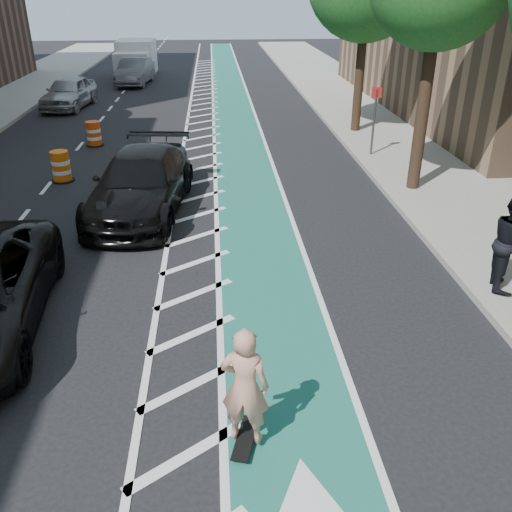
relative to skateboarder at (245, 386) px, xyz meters
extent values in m
plane|color=black|center=(-2.30, 1.22, -0.99)|extent=(120.00, 120.00, 0.00)
cube|color=#1A5D55|center=(0.70, 11.22, -0.98)|extent=(2.00, 90.00, 0.01)
cube|color=silver|center=(-0.80, 11.22, -0.98)|extent=(1.40, 90.00, 0.01)
cube|color=gray|center=(7.20, 11.22, -0.91)|extent=(5.00, 90.00, 0.15)
cube|color=gray|center=(4.75, 11.22, -0.91)|extent=(0.12, 90.00, 0.16)
cylinder|color=#382619|center=(5.60, 9.22, 1.21)|extent=(0.36, 0.36, 4.40)
cylinder|color=#382619|center=(5.60, 17.22, 1.21)|extent=(0.36, 0.36, 4.40)
cylinder|color=#4C4C4C|center=(5.30, 13.22, 0.21)|extent=(0.08, 0.08, 2.40)
cube|color=red|center=(5.30, 13.22, 1.31)|extent=(0.35, 0.02, 0.35)
cube|color=black|center=(0.00, 0.00, -0.89)|extent=(0.44, 0.85, 0.03)
cylinder|color=black|center=(-0.01, 0.29, -0.95)|extent=(0.05, 0.07, 0.06)
cylinder|color=black|center=(0.15, 0.24, -0.95)|extent=(0.05, 0.07, 0.06)
cylinder|color=black|center=(-0.15, -0.24, -0.95)|extent=(0.05, 0.07, 0.06)
cylinder|color=black|center=(0.01, -0.29, -0.95)|extent=(0.05, 0.07, 0.06)
imported|color=tan|center=(0.00, 0.00, 0.00)|extent=(0.73, 0.58, 1.75)
imported|color=black|center=(-2.30, 8.72, -0.19)|extent=(2.88, 5.74, 1.60)
imported|color=#A9A9AE|center=(-7.50, 23.15, -0.22)|extent=(2.37, 4.68, 1.53)
imported|color=slate|center=(-5.10, 30.28, -0.22)|extent=(2.09, 4.82, 1.54)
imported|color=black|center=(5.40, 3.63, 0.14)|extent=(1.00, 1.14, 1.96)
cube|color=silver|center=(-5.50, 35.08, 0.12)|extent=(2.45, 3.55, 2.21)
cube|color=silver|center=(-5.51, 32.42, -0.16)|extent=(2.22, 1.78, 1.66)
cylinder|color=black|center=(-6.50, 31.98, -0.60)|extent=(0.28, 0.78, 0.77)
cylinder|color=black|center=(-4.51, 31.97, -0.60)|extent=(0.28, 0.78, 0.77)
cylinder|color=black|center=(-6.49, 35.96, -0.60)|extent=(0.28, 0.78, 0.77)
cylinder|color=black|center=(-4.50, 35.96, -0.60)|extent=(0.28, 0.78, 0.77)
cylinder|color=#EC540C|center=(-4.50, 5.21, -0.47)|extent=(0.59, 0.59, 1.02)
cylinder|color=silver|center=(-4.50, 5.21, -0.64)|extent=(0.60, 0.60, 0.14)
cylinder|color=silver|center=(-4.50, 5.21, -0.33)|extent=(0.60, 0.60, 0.14)
cylinder|color=black|center=(-4.50, 5.21, -0.96)|extent=(0.75, 0.75, 0.05)
cylinder|color=#E45F0C|center=(-5.13, 11.46, -0.50)|extent=(0.56, 0.56, 0.97)
cylinder|color=silver|center=(-5.13, 11.46, -0.66)|extent=(0.57, 0.57, 0.13)
cylinder|color=silver|center=(-5.13, 11.46, -0.36)|extent=(0.57, 0.57, 0.13)
cylinder|color=black|center=(-5.13, 11.46, -0.96)|extent=(0.71, 0.71, 0.04)
cylinder|color=#E6450C|center=(-4.92, 15.72, -0.52)|extent=(0.54, 0.54, 0.93)
cylinder|color=silver|center=(-4.92, 15.72, -0.68)|extent=(0.55, 0.55, 0.12)
cylinder|color=silver|center=(-4.92, 15.72, -0.39)|extent=(0.55, 0.55, 0.12)
cylinder|color=black|center=(-4.92, 15.72, -0.97)|extent=(0.68, 0.68, 0.04)
camera|label=1|loc=(-0.28, -5.44, 4.60)|focal=38.00mm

